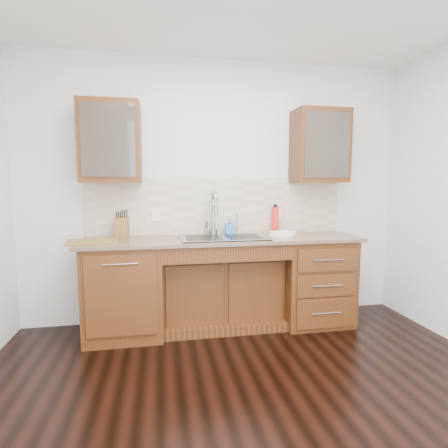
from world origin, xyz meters
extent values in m
cube|color=black|center=(0.00, 0.00, -0.05)|extent=(4.00, 3.50, 0.10)
cube|color=silver|center=(0.00, 1.80, 1.35)|extent=(4.00, 0.10, 2.70)
cube|color=#593014|center=(-0.95, 1.44, 0.44)|extent=(0.70, 0.62, 0.88)
cube|color=#593014|center=(0.00, 1.53, 0.35)|extent=(1.20, 0.44, 0.70)
cube|color=#593014|center=(0.95, 1.44, 0.44)|extent=(0.70, 0.62, 0.88)
cube|color=#84705B|center=(0.00, 1.43, 0.90)|extent=(2.70, 0.65, 0.03)
cube|color=beige|center=(0.00, 1.74, 1.21)|extent=(2.70, 0.02, 0.59)
cube|color=#9E9EA5|center=(0.00, 1.41, 0.83)|extent=(0.84, 0.46, 0.19)
cylinder|color=#999993|center=(-0.07, 1.64, 1.11)|extent=(0.04, 0.04, 0.40)
cylinder|color=#999993|center=(0.18, 1.65, 1.03)|extent=(0.02, 0.02, 0.24)
cube|color=#593014|center=(-1.05, 1.58, 1.83)|extent=(0.55, 0.34, 0.75)
cube|color=#593014|center=(1.05, 1.58, 1.83)|extent=(0.55, 0.34, 0.75)
cube|color=white|center=(-0.65, 1.73, 1.12)|extent=(0.08, 0.01, 0.12)
cube|color=white|center=(0.65, 1.73, 1.12)|extent=(0.08, 0.01, 0.12)
imported|color=blue|center=(0.10, 1.61, 1.00)|extent=(0.08, 0.09, 0.17)
cylinder|color=red|center=(0.61, 1.66, 1.05)|extent=(0.08, 0.08, 0.28)
cylinder|color=silver|center=(0.58, 1.41, 0.92)|extent=(0.32, 0.32, 0.01)
cube|color=white|center=(0.62, 1.45, 0.94)|extent=(0.25, 0.20, 0.03)
cube|color=#A25929|center=(-0.98, 1.66, 1.01)|extent=(0.13, 0.19, 0.20)
cube|color=#A98645|center=(-1.21, 1.38, 0.92)|extent=(0.48, 0.37, 0.02)
imported|color=silver|center=(-1.16, 1.58, 1.77)|extent=(0.11, 0.11, 0.09)
imported|color=silver|center=(-0.93, 1.58, 1.77)|extent=(0.12, 0.12, 0.09)
imported|color=white|center=(0.94, 1.58, 1.78)|extent=(0.16, 0.16, 0.11)
imported|color=white|center=(1.12, 1.58, 1.77)|extent=(0.10, 0.10, 0.08)
camera|label=1|loc=(-0.60, -1.90, 1.43)|focal=28.00mm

